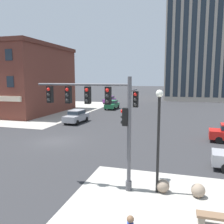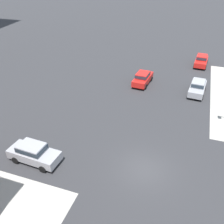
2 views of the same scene
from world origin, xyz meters
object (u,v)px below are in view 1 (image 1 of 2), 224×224
bench_near_signal (221,220)px  bollard_sphere_curb_b (198,190)px  bollard_sphere_curb_a (163,186)px  car_main_southbound_far (76,116)px  car_parked_curb (110,99)px  traffic_signal_main (106,112)px  car_main_southbound_near (112,104)px  street_lamp_corner_near (159,129)px

bench_near_signal → bollard_sphere_curb_b: bearing=106.3°
bollard_sphere_curb_a → bollard_sphere_curb_b: size_ratio=1.00×
car_main_southbound_far → car_parked_curb: size_ratio=1.00×
traffic_signal_main → bollard_sphere_curb_b: (4.73, 0.08, -3.73)m
bollard_sphere_curb_b → bench_near_signal: bollard_sphere_curb_b is taller
bench_near_signal → car_parked_curb: size_ratio=0.40×
car_main_southbound_near → car_parked_curb: size_ratio=0.98×
bollard_sphere_curb_a → car_parked_curb: bearing=110.2°
traffic_signal_main → car_parked_curb: bearing=106.4°
car_parked_curb → car_main_southbound_near: bearing=-70.8°
bollard_sphere_curb_b → car_main_southbound_near: (-13.42, 31.26, 0.58)m
car_main_southbound_near → car_parked_curb: (-3.46, 9.93, 0.00)m
street_lamp_corner_near → car_main_southbound_near: street_lamp_corner_near is taller
traffic_signal_main → car_parked_curb: traffic_signal_main is taller
traffic_signal_main → street_lamp_corner_near: size_ratio=1.12×
traffic_signal_main → car_main_southbound_far: 19.35m
car_parked_curb → bollard_sphere_curb_b: bearing=-67.7°
bollard_sphere_curb_b → bench_near_signal: 2.43m
bollard_sphere_curb_a → street_lamp_corner_near: bearing=-166.0°
bollard_sphere_curb_b → car_parked_curb: size_ratio=0.15×
traffic_signal_main → street_lamp_corner_near: traffic_signal_main is taller
bollard_sphere_curb_a → car_main_southbound_far: (-12.34, 16.56, 0.58)m
bollard_sphere_curb_b → traffic_signal_main: bearing=-179.1°
traffic_signal_main → street_lamp_corner_near: 2.84m
car_parked_curb → traffic_signal_main: bearing=-73.6°
bollard_sphere_curb_b → street_lamp_corner_near: size_ratio=0.13×
traffic_signal_main → bollard_sphere_curb_b: traffic_signal_main is taller
bollard_sphere_curb_b → car_main_southbound_near: 34.02m
bollard_sphere_curb_b → bench_near_signal: (0.68, -2.33, -0.01)m
street_lamp_corner_near → car_main_southbound_near: size_ratio=1.18×
bench_near_signal → street_lamp_corner_near: street_lamp_corner_near is taller
car_main_southbound_near → bollard_sphere_curb_a: bearing=-69.4°
car_main_southbound_near → car_main_southbound_far: same height
car_main_southbound_far → car_parked_curb: same height
bollard_sphere_curb_a → car_parked_curb: car_parked_curb is taller
car_main_southbound_far → bollard_sphere_curb_a: bearing=-53.3°
bench_near_signal → street_lamp_corner_near: size_ratio=0.35×
car_main_southbound_near → bollard_sphere_curb_b: bearing=-66.8°
traffic_signal_main → bollard_sphere_curb_a: bearing=1.9°
bollard_sphere_curb_a → car_parked_curb: 43.87m
bollard_sphere_curb_b → bench_near_signal: size_ratio=0.37×
bollard_sphere_curb_b → car_parked_curb: bearing=112.3°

